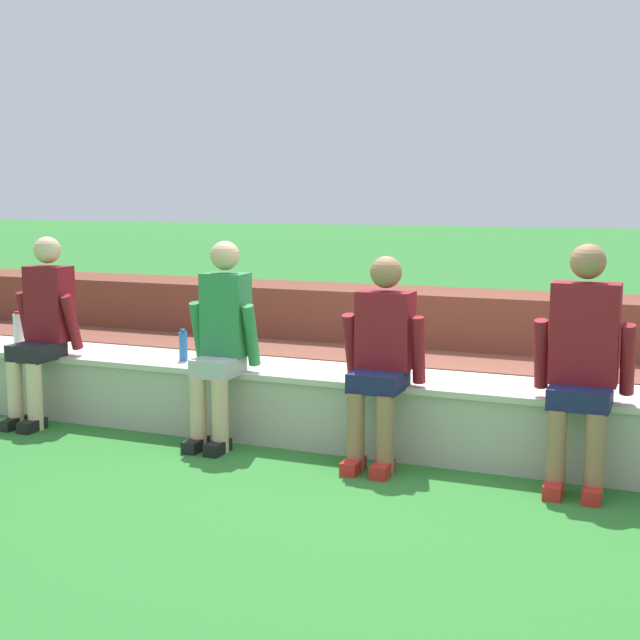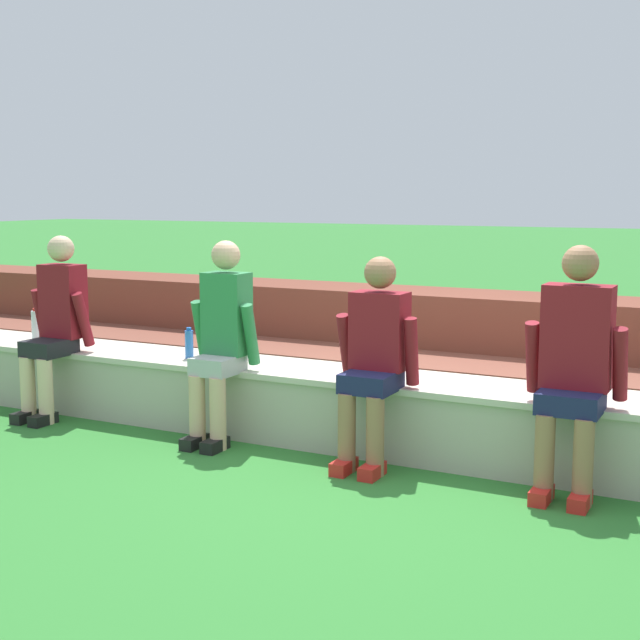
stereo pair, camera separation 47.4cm
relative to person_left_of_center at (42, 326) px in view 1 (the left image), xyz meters
name	(u,v)px [view 1 (the left image)]	position (x,y,z in m)	size (l,w,h in m)	color
ground_plane	(395,462)	(2.72, 0.02, -0.72)	(80.00, 80.00, 0.00)	#2D752D
stone_seating_wall	(409,411)	(2.72, 0.32, -0.46)	(9.16, 0.64, 0.49)	#B7AF9E
brick_bleachers	(461,358)	(2.72, 1.77, -0.35)	(11.74, 1.44, 0.88)	brown
person_left_of_center	(42,326)	(0.00, 0.00, 0.00)	(0.50, 0.56, 1.37)	beige
person_center	(221,340)	(1.51, -0.02, 0.00)	(0.48, 0.50, 1.37)	#DBAD89
person_right_of_center	(381,356)	(2.64, -0.03, -0.03)	(0.52, 0.52, 1.30)	#996B4C
person_far_right	(583,360)	(3.84, -0.01, 0.03)	(0.56, 0.50, 1.41)	#996B4C
water_bottle_center_gap	(18,330)	(-0.46, 0.26, -0.09)	(0.07, 0.07, 0.28)	silver
water_bottle_near_right	(183,346)	(1.04, 0.26, -0.12)	(0.06, 0.06, 0.23)	blue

